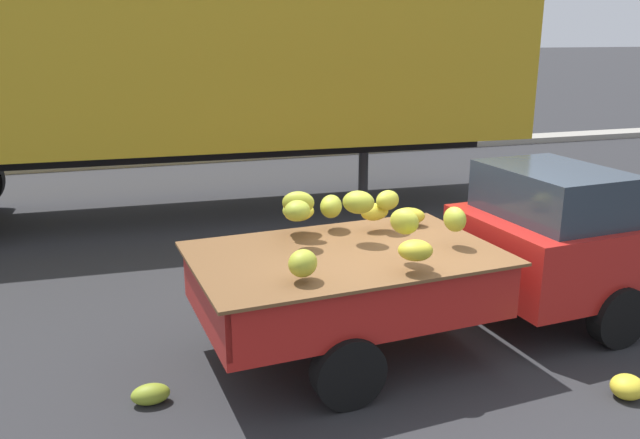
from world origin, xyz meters
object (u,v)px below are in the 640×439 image
at_px(fallen_banana_bunch_by_wheel, 627,387).
at_px(pickup_truck, 516,247).
at_px(semi_trailer, 172,65).
at_px(fallen_banana_bunch_near_tailgate, 151,394).

bearing_deg(fallen_banana_bunch_by_wheel, pickup_truck, 94.03).
relative_size(semi_trailer, fallen_banana_bunch_by_wheel, 41.97).
height_order(semi_trailer, fallen_banana_bunch_by_wheel, semi_trailer).
distance_m(semi_trailer, fallen_banana_bunch_near_tailgate, 6.62).
bearing_deg(fallen_banana_bunch_by_wheel, fallen_banana_bunch_near_tailgate, 163.61).
height_order(pickup_truck, fallen_banana_bunch_by_wheel, pickup_truck).
relative_size(pickup_truck, fallen_banana_bunch_near_tailgate, 15.54).
xyz_separation_m(semi_trailer, fallen_banana_bunch_near_tailgate, (-0.90, -6.09, -2.45)).
distance_m(semi_trailer, fallen_banana_bunch_by_wheel, 8.23).
distance_m(fallen_banana_bunch_near_tailgate, fallen_banana_bunch_by_wheel, 4.12).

